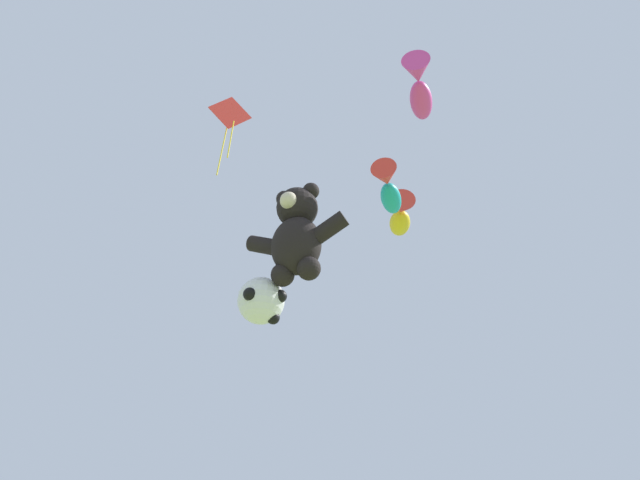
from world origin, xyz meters
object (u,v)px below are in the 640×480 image
object	(u,v)px
fish_kite_teal	(388,188)
fish_kite_goldfin	(401,215)
soccer_ball_kite	(262,301)
fish_kite_magenta	(419,86)
teddy_bear_kite	(296,233)
diamond_kite	(229,118)

from	to	relation	value
fish_kite_teal	fish_kite_goldfin	world-z (taller)	fish_kite_goldfin
fish_kite_teal	fish_kite_goldfin	size ratio (longest dim) A/B	1.05
soccer_ball_kite	fish_kite_goldfin	size ratio (longest dim) A/B	0.63
fish_kite_goldfin	soccer_ball_kite	bearing A→B (deg)	-120.15
fish_kite_magenta	fish_kite_teal	xyz separation A→B (m)	(-1.38, 1.81, -0.83)
teddy_bear_kite	diamond_kite	world-z (taller)	diamond_kite
fish_kite_goldfin	diamond_kite	size ratio (longest dim) A/B	0.63
fish_kite_teal	diamond_kite	size ratio (longest dim) A/B	0.66
fish_kite_magenta	fish_kite_goldfin	world-z (taller)	fish_kite_goldfin
diamond_kite	soccer_ball_kite	bearing A→B (deg)	4.79
teddy_bear_kite	fish_kite_goldfin	size ratio (longest dim) A/B	1.40
soccer_ball_kite	diamond_kite	bearing A→B (deg)	-175.21
diamond_kite	fish_kite_teal	bearing A→B (deg)	19.87
fish_kite_magenta	fish_kite_goldfin	distance (m)	4.42
teddy_bear_kite	soccer_ball_kite	bearing A→B (deg)	166.75
teddy_bear_kite	fish_kite_goldfin	world-z (taller)	fish_kite_goldfin
soccer_ball_kite	diamond_kite	distance (m)	5.58
fish_kite_teal	fish_kite_goldfin	bearing A→B (deg)	100.74
soccer_ball_kite	fish_kite_teal	size ratio (longest dim) A/B	0.61
teddy_bear_kite	fish_kite_magenta	bearing A→B (deg)	-7.89
fish_kite_magenta	fish_kite_teal	size ratio (longest dim) A/B	0.98
fish_kite_goldfin	diamond_kite	xyz separation A→B (m)	(-3.20, -3.53, 1.69)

